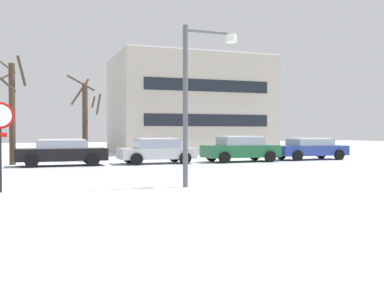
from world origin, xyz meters
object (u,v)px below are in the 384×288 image
(street_lamp, at_px, (196,87))
(parked_car_green, at_px, (240,149))
(parked_car_silver, at_px, (157,151))
(parked_car_black, at_px, (62,152))
(stop_sign, at_px, (0,129))
(parked_car_blue, at_px, (310,148))

(street_lamp, distance_m, parked_car_green, 12.32)
(street_lamp, height_order, parked_car_silver, street_lamp)
(street_lamp, xyz_separation_m, parked_car_black, (-3.35, 10.47, -2.41))
(parked_car_silver, bearing_deg, street_lamp, -98.74)
(parked_car_black, bearing_deg, parked_car_green, -1.71)
(parked_car_green, bearing_deg, stop_sign, -142.05)
(street_lamp, distance_m, parked_car_silver, 10.76)
(street_lamp, xyz_separation_m, parked_car_silver, (1.59, 10.37, -2.40))
(parked_car_blue, bearing_deg, parked_car_silver, -179.23)
(street_lamp, bearing_deg, parked_car_black, 107.74)
(parked_car_silver, xyz_separation_m, parked_car_blue, (9.88, 0.13, -0.01))
(parked_car_blue, bearing_deg, parked_car_green, -176.17)
(parked_car_green, bearing_deg, street_lamp, -122.72)
(street_lamp, bearing_deg, stop_sign, 173.46)
(stop_sign, distance_m, parked_car_green, 15.52)
(stop_sign, height_order, parked_car_black, stop_sign)
(street_lamp, bearing_deg, parked_car_green, 57.28)
(stop_sign, distance_m, parked_car_silver, 12.18)
(parked_car_black, relative_size, parked_car_green, 1.02)
(parked_car_silver, height_order, parked_car_green, parked_car_green)
(parked_car_black, xyz_separation_m, parked_car_green, (9.88, -0.30, 0.06))
(parked_car_black, xyz_separation_m, parked_car_silver, (4.94, -0.10, 0.01))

